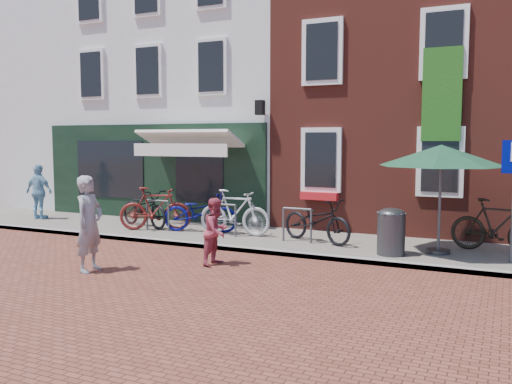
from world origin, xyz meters
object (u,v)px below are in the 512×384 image
at_px(woman, 89,224).
at_px(bicycle_4, 317,220).
at_px(litter_bin, 391,229).
at_px(bicycle_5, 497,226).
at_px(boy, 216,231).
at_px(bicycle_0, 144,208).
at_px(parasol, 441,151).
at_px(bicycle_2, 200,212).
at_px(bicycle_3, 234,212).
at_px(cafe_person, 39,192).
at_px(bicycle_1, 155,209).

relative_size(woman, bicycle_4, 0.93).
bearing_deg(bicycle_4, litter_bin, -88.41).
distance_m(bicycle_4, bicycle_5, 3.93).
bearing_deg(woman, boy, -56.73).
xyz_separation_m(boy, bicycle_0, (-3.85, 2.77, -0.06)).
relative_size(parasol, bicycle_2, 1.31).
height_order(bicycle_3, bicycle_4, bicycle_3).
distance_m(cafe_person, bicycle_4, 8.93).
bearing_deg(bicycle_0, bicycle_5, -68.71).
xyz_separation_m(woman, bicycle_3, (0.95, 4.23, -0.25)).
bearing_deg(bicycle_4, bicycle_0, 110.25).
height_order(litter_bin, woman, woman).
bearing_deg(cafe_person, boy, 161.01).
bearing_deg(bicycle_1, bicycle_0, 37.00).
height_order(boy, cafe_person, cafe_person).
bearing_deg(bicycle_5, boy, 132.56).
distance_m(bicycle_1, bicycle_5, 8.42).
relative_size(parasol, bicycle_4, 1.31).
bearing_deg(litter_bin, bicycle_4, 160.11).
bearing_deg(bicycle_0, bicycle_2, -72.55).
xyz_separation_m(bicycle_1, bicycle_4, (4.49, 0.21, -0.06)).
relative_size(bicycle_1, bicycle_3, 1.00).
bearing_deg(woman, bicycle_3, -17.69).
bearing_deg(bicycle_1, cafe_person, 62.32).
height_order(bicycle_1, bicycle_4, bicycle_1).
xyz_separation_m(cafe_person, bicycle_0, (3.83, 0.12, -0.32)).
xyz_separation_m(litter_bin, bicycle_1, (-6.37, 0.47, 0.03)).
xyz_separation_m(litter_bin, woman, (-5.05, -3.50, 0.28)).
bearing_deg(boy, litter_bin, -51.49).
relative_size(boy, bicycle_2, 0.68).
bearing_deg(bicycle_2, parasol, -106.03).
xyz_separation_m(litter_bin, bicycle_2, (-5.13, 0.75, -0.03)).
xyz_separation_m(bicycle_3, bicycle_5, (6.12, 0.46, 0.00)).
height_order(bicycle_1, bicycle_2, bicycle_1).
relative_size(bicycle_3, bicycle_4, 0.97).
distance_m(litter_bin, bicycle_3, 4.17).
bearing_deg(bicycle_0, parasol, -72.68).
relative_size(boy, cafe_person, 0.81).
bearing_deg(bicycle_2, bicycle_5, -101.03).
xyz_separation_m(woman, cafe_person, (-5.75, 4.17, 0.02)).
relative_size(parasol, bicycle_0, 1.31).
xyz_separation_m(litter_bin, bicycle_4, (-1.88, 0.68, -0.03)).
bearing_deg(bicycle_2, bicycle_1, 88.04).
bearing_deg(litter_bin, bicycle_3, 170.01).
distance_m(boy, bicycle_1, 4.07).
xyz_separation_m(bicycle_2, bicycle_5, (7.15, 0.44, 0.06)).
relative_size(parasol, cafe_person, 1.56).
height_order(litter_bin, bicycle_2, litter_bin).
distance_m(woman, bicycle_2, 4.26).
bearing_deg(boy, bicycle_4, -18.89).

